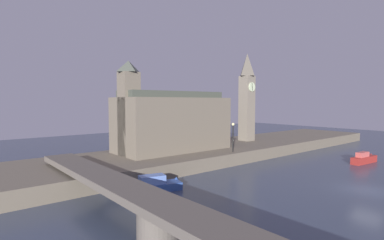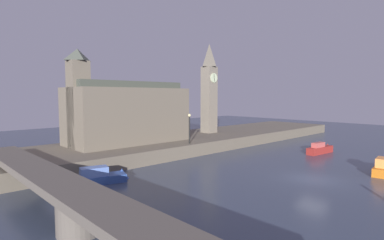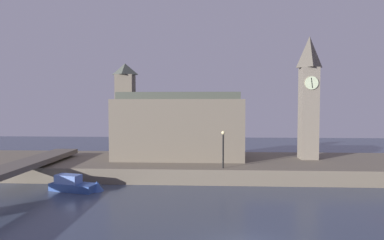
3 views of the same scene
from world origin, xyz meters
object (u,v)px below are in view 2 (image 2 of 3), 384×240
(parliament_hall, at_px, (126,113))
(streetlamp, at_px, (189,125))
(boat_dinghy_red, at_px, (321,149))
(clock_tower, at_px, (209,87))
(boat_tour_blue, at_px, (104,176))

(parliament_hall, distance_m, streetlamp, 7.95)
(boat_dinghy_red, bearing_deg, parliament_hall, 138.86)
(clock_tower, distance_m, boat_tour_blue, 25.76)
(streetlamp, bearing_deg, boat_dinghy_red, -37.47)
(clock_tower, bearing_deg, boat_tour_blue, -157.50)
(clock_tower, distance_m, parliament_hall, 15.27)
(parliament_hall, relative_size, streetlamp, 4.01)
(clock_tower, bearing_deg, parliament_hall, -179.59)
(boat_tour_blue, bearing_deg, boat_dinghy_red, -14.62)
(streetlamp, xyz_separation_m, boat_dinghy_red, (13.24, -10.15, -3.22))
(streetlamp, relative_size, boat_tour_blue, 0.70)
(boat_dinghy_red, bearing_deg, boat_tour_blue, 165.38)
(streetlamp, bearing_deg, boat_tour_blue, -165.40)
(streetlamp, distance_m, boat_tour_blue, 13.66)
(parliament_hall, xyz_separation_m, streetlamp, (5.13, -5.91, -1.43))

